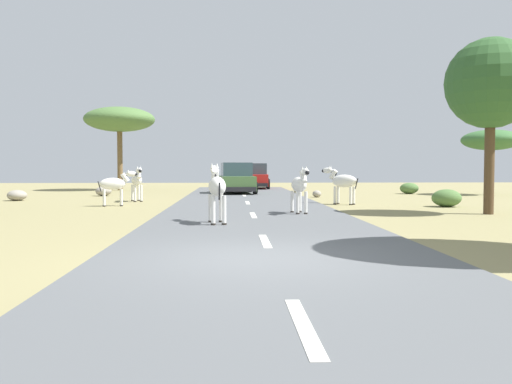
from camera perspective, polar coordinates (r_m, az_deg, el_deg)
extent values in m
plane|color=#8E8456|center=(9.33, 0.18, -6.99)|extent=(90.00, 90.00, 0.00)
cube|color=#56595B|center=(9.34, 1.68, -6.83)|extent=(6.00, 64.00, 0.05)
cube|color=silver|center=(5.44, 4.88, -13.42)|extent=(0.16, 2.00, 0.01)
cube|color=silver|center=(11.31, 0.93, -5.03)|extent=(0.16, 2.00, 0.01)
cube|color=silver|center=(17.26, -0.28, -2.39)|extent=(0.16, 2.00, 0.01)
cube|color=silver|center=(23.24, -0.87, -1.10)|extent=(0.16, 2.00, 0.01)
cube|color=silver|center=(29.23, -1.21, -0.35)|extent=(0.16, 2.00, 0.01)
cube|color=silver|center=(35.22, -1.44, 0.15)|extent=(0.16, 2.00, 0.01)
ellipsoid|color=silver|center=(18.04, 4.41, 0.76)|extent=(0.57, 1.10, 0.50)
cylinder|color=silver|center=(17.70, 4.29, -1.12)|extent=(0.12, 0.12, 0.72)
cylinder|color=#28231E|center=(17.73, 4.29, -2.20)|extent=(0.14, 0.14, 0.05)
cylinder|color=silver|center=(17.77, 5.12, -1.11)|extent=(0.12, 0.12, 0.72)
cylinder|color=#28231E|center=(17.80, 5.12, -2.18)|extent=(0.14, 0.14, 0.05)
cylinder|color=silver|center=(18.36, 3.72, -0.98)|extent=(0.12, 0.12, 0.72)
cylinder|color=#28231E|center=(18.39, 3.71, -2.02)|extent=(0.14, 0.14, 0.05)
cylinder|color=silver|center=(18.43, 4.52, -0.97)|extent=(0.12, 0.12, 0.72)
cylinder|color=#28231E|center=(18.46, 4.52, -2.01)|extent=(0.14, 0.14, 0.05)
cylinder|color=silver|center=(17.55, 4.86, 1.55)|extent=(0.25, 0.40, 0.42)
cube|color=black|center=(17.55, 4.86, 1.83)|extent=(0.09, 0.35, 0.29)
ellipsoid|color=silver|center=(17.31, 5.09, 2.05)|extent=(0.26, 0.48, 0.23)
ellipsoid|color=black|center=(17.13, 5.26, 1.99)|extent=(0.16, 0.18, 0.14)
cone|color=silver|center=(17.40, 4.77, 2.43)|extent=(0.10, 0.10, 0.13)
cone|color=silver|center=(17.44, 5.20, 2.43)|extent=(0.10, 0.10, 0.13)
cylinder|color=black|center=(18.55, 3.98, 0.52)|extent=(0.06, 0.15, 0.43)
ellipsoid|color=silver|center=(14.73, -4.00, 0.56)|extent=(0.59, 1.16, 0.53)
cylinder|color=silver|center=(15.14, -3.60, -1.67)|extent=(0.12, 0.12, 0.76)
cylinder|color=#28231E|center=(15.17, -3.60, -3.00)|extent=(0.14, 0.14, 0.05)
cylinder|color=silver|center=(15.11, -4.67, -1.68)|extent=(0.12, 0.12, 0.76)
cylinder|color=#28231E|center=(15.14, -4.67, -3.02)|extent=(0.14, 0.14, 0.05)
cylinder|color=silver|center=(14.42, -3.28, -1.88)|extent=(0.12, 0.12, 0.76)
cylinder|color=#28231E|center=(14.45, -3.28, -3.28)|extent=(0.14, 0.14, 0.05)
cylinder|color=silver|center=(14.39, -4.40, -1.89)|extent=(0.12, 0.12, 0.76)
cylinder|color=#28231E|center=(14.42, -4.40, -3.30)|extent=(0.14, 0.14, 0.05)
cylinder|color=silver|center=(15.25, -4.21, 1.65)|extent=(0.25, 0.42, 0.45)
cube|color=black|center=(15.25, -4.21, 1.99)|extent=(0.09, 0.37, 0.31)
ellipsoid|color=silver|center=(15.51, -4.31, 2.28)|extent=(0.26, 0.51, 0.24)
ellipsoid|color=black|center=(15.70, -4.38, 2.21)|extent=(0.16, 0.19, 0.15)
cone|color=silver|center=(15.40, -4.01, 2.73)|extent=(0.10, 0.10, 0.14)
cone|color=silver|center=(15.38, -4.53, 2.73)|extent=(0.10, 0.10, 0.14)
cylinder|color=black|center=(14.18, -3.76, 0.07)|extent=(0.06, 0.16, 0.45)
ellipsoid|color=silver|center=(23.14, 9.03, 1.12)|extent=(1.13, 1.03, 0.52)
cylinder|color=silver|center=(23.45, 8.40, -0.31)|extent=(0.15, 0.15, 0.75)
cylinder|color=#28231E|center=(23.47, 8.39, -1.17)|extent=(0.18, 0.18, 0.05)
cylinder|color=silver|center=(23.20, 8.07, -0.34)|extent=(0.15, 0.15, 0.75)
cylinder|color=#28231E|center=(23.22, 8.07, -1.20)|extent=(0.18, 0.18, 0.05)
cylinder|color=silver|center=(23.12, 9.97, -0.36)|extent=(0.15, 0.15, 0.75)
cylinder|color=#28231E|center=(23.14, 9.97, -1.23)|extent=(0.18, 0.18, 0.05)
cylinder|color=silver|center=(22.87, 9.66, -0.39)|extent=(0.15, 0.15, 0.75)
cylinder|color=#28231E|center=(22.89, 9.65, -1.27)|extent=(0.18, 0.18, 0.05)
cylinder|color=silver|center=(23.38, 7.89, 1.80)|extent=(0.43, 0.40, 0.44)
cube|color=black|center=(23.38, 7.89, 2.02)|extent=(0.31, 0.26, 0.30)
ellipsoid|color=silver|center=(23.50, 7.34, 2.21)|extent=(0.50, 0.46, 0.24)
ellipsoid|color=black|center=(23.59, 6.93, 2.17)|extent=(0.22, 0.21, 0.14)
cone|color=silver|center=(23.50, 7.68, 2.50)|extent=(0.13, 0.13, 0.14)
cone|color=silver|center=(23.38, 7.51, 2.50)|extent=(0.13, 0.13, 0.14)
cylinder|color=black|center=(22.89, 10.25, 0.85)|extent=(0.15, 0.13, 0.44)
ellipsoid|color=silver|center=(25.49, -12.11, 1.22)|extent=(0.76, 1.18, 0.52)
cylinder|color=silver|center=(25.14, -12.28, -0.15)|extent=(0.14, 0.14, 0.75)
cylinder|color=#28231E|center=(25.16, -12.28, -0.95)|extent=(0.16, 0.16, 0.05)
cylinder|color=silver|center=(25.18, -11.66, -0.14)|extent=(0.14, 0.14, 0.75)
cylinder|color=#28231E|center=(25.20, -11.65, -0.93)|extent=(0.16, 0.16, 0.05)
cylinder|color=silver|center=(25.85, -12.53, -0.08)|extent=(0.14, 0.14, 0.75)
cylinder|color=#28231E|center=(25.86, -12.52, -0.85)|extent=(0.16, 0.16, 0.05)
cylinder|color=silver|center=(25.89, -11.92, -0.07)|extent=(0.14, 0.14, 0.75)
cylinder|color=#28231E|center=(25.91, -11.91, -0.84)|extent=(0.16, 0.16, 0.05)
cylinder|color=silver|center=(24.97, -11.93, 1.80)|extent=(0.31, 0.43, 0.44)
cube|color=black|center=(24.97, -11.93, 2.01)|extent=(0.15, 0.36, 0.30)
ellipsoid|color=silver|center=(24.72, -11.84, 2.18)|extent=(0.34, 0.52, 0.24)
ellipsoid|color=black|center=(24.53, -11.76, 2.13)|extent=(0.19, 0.20, 0.14)
cone|color=silver|center=(24.82, -12.04, 2.45)|extent=(0.11, 0.11, 0.14)
cone|color=silver|center=(24.84, -11.72, 2.45)|extent=(0.11, 0.11, 0.14)
cylinder|color=black|center=(26.04, -12.30, 1.03)|extent=(0.09, 0.16, 0.44)
ellipsoid|color=silver|center=(22.62, -14.46, 0.82)|extent=(1.07, 0.64, 0.47)
cylinder|color=silver|center=(22.53, -13.60, -0.56)|extent=(0.12, 0.12, 0.68)
cylinder|color=#28231E|center=(22.55, -13.59, -1.37)|extent=(0.14, 0.14, 0.05)
cylinder|color=silver|center=(22.78, -13.64, -0.53)|extent=(0.12, 0.12, 0.68)
cylinder|color=#28231E|center=(22.80, -13.63, -1.33)|extent=(0.14, 0.14, 0.05)
cylinder|color=silver|center=(22.50, -15.26, -0.58)|extent=(0.12, 0.12, 0.68)
cylinder|color=#28231E|center=(22.52, -15.25, -1.39)|extent=(0.14, 0.14, 0.05)
cylinder|color=silver|center=(22.75, -15.29, -0.55)|extent=(0.12, 0.12, 0.68)
cylinder|color=#28231E|center=(22.77, -15.28, -1.35)|extent=(0.14, 0.14, 0.05)
cylinder|color=silver|center=(22.64, -13.26, 1.45)|extent=(0.39, 0.27, 0.40)
cube|color=black|center=(22.64, -13.26, 1.65)|extent=(0.33, 0.12, 0.28)
ellipsoid|color=silver|center=(22.65, -12.67, 1.83)|extent=(0.47, 0.29, 0.22)
ellipsoid|color=black|center=(22.67, -12.23, 1.79)|extent=(0.18, 0.16, 0.13)
cone|color=silver|center=(22.58, -12.93, 2.10)|extent=(0.10, 0.10, 0.13)
cone|color=silver|center=(22.71, -12.96, 2.10)|extent=(0.10, 0.10, 0.13)
cylinder|color=black|center=(22.60, -15.73, 0.57)|extent=(0.15, 0.07, 0.40)
cube|color=#476B38|center=(31.77, -1.99, 0.93)|extent=(2.12, 4.33, 0.80)
cube|color=#334751|center=(31.96, -2.03, 2.34)|extent=(1.81, 2.32, 0.76)
cube|color=black|center=(29.63, -1.63, 0.28)|extent=(1.72, 0.29, 0.24)
cylinder|color=black|center=(30.37, -3.46, 0.40)|extent=(0.27, 0.70, 0.68)
cylinder|color=black|center=(30.53, -0.09, 0.41)|extent=(0.27, 0.70, 0.68)
cylinder|color=black|center=(33.06, -3.75, 0.57)|extent=(0.27, 0.70, 0.68)
cylinder|color=black|center=(33.21, -0.65, 0.59)|extent=(0.27, 0.70, 0.68)
cube|color=red|center=(38.81, -0.11, 1.23)|extent=(1.98, 4.28, 0.80)
cube|color=#334751|center=(39.00, -0.11, 2.39)|extent=(1.74, 2.27, 0.76)
cube|color=black|center=(36.65, -0.12, 0.72)|extent=(1.72, 0.24, 0.24)
cylinder|color=black|center=(37.48, -1.49, 0.82)|extent=(0.25, 0.69, 0.68)
cylinder|color=black|center=(37.47, 1.26, 0.82)|extent=(0.25, 0.69, 0.68)
cylinder|color=black|center=(40.17, -1.39, 0.94)|extent=(0.25, 0.69, 0.68)
cylinder|color=black|center=(40.17, 1.17, 0.94)|extent=(0.25, 0.69, 0.68)
cylinder|color=#4C3823|center=(19.73, 22.76, 2.37)|extent=(0.32, 0.32, 3.09)
sphere|color=#2D5628|center=(19.92, 22.90, 10.22)|extent=(2.94, 2.94, 2.94)
cylinder|color=brown|center=(37.92, -13.74, 3.10)|extent=(0.34, 0.34, 3.87)
ellipsoid|color=#4C7038|center=(38.05, -13.79, 7.23)|extent=(4.61, 4.61, 1.61)
cylinder|color=brown|center=(33.37, 22.89, 1.84)|extent=(0.31, 0.31, 2.46)
ellipsoid|color=#386633|center=(33.40, 22.95, 4.92)|extent=(3.23, 3.23, 1.13)
ellipsoid|color=#4C7038|center=(22.82, 18.92, -0.59)|extent=(1.14, 1.02, 0.68)
ellipsoid|color=#4C7038|center=(33.12, 15.40, 0.37)|extent=(1.06, 0.95, 0.64)
ellipsoid|color=gray|center=(30.69, -15.33, 0.09)|extent=(0.84, 0.83, 0.52)
ellipsoid|color=gray|center=(28.52, 6.24, -0.18)|extent=(0.44, 0.49, 0.35)
ellipsoid|color=gray|center=(27.74, -23.26, -0.32)|extent=(0.87, 0.84, 0.49)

